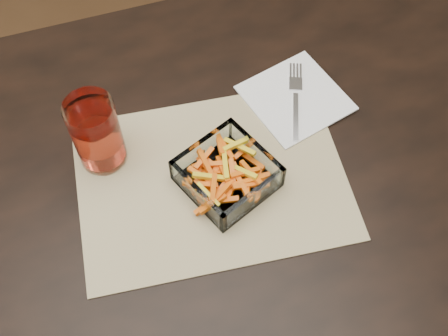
{
  "coord_description": "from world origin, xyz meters",
  "views": [
    {
      "loc": [
        -0.07,
        -0.45,
        1.58
      ],
      "look_at": [
        0.08,
        0.0,
        0.78
      ],
      "focal_mm": 45.0,
      "sensor_mm": 36.0,
      "label": 1
    }
  ],
  "objects_px": {
    "tumbler": "(97,135)",
    "fork": "(296,98)",
    "glass_bowl": "(227,175)",
    "dining_table": "(183,215)"
  },
  "relations": [
    {
      "from": "fork",
      "to": "dining_table",
      "type": "bearing_deg",
      "value": -133.23
    },
    {
      "from": "tumbler",
      "to": "fork",
      "type": "bearing_deg",
      "value": 1.74
    },
    {
      "from": "glass_bowl",
      "to": "fork",
      "type": "xyz_separation_m",
      "value": [
        0.17,
        0.13,
        -0.02
      ]
    },
    {
      "from": "glass_bowl",
      "to": "tumbler",
      "type": "distance_m",
      "value": 0.22
    },
    {
      "from": "dining_table",
      "to": "glass_bowl",
      "type": "xyz_separation_m",
      "value": [
        0.08,
        -0.01,
        0.11
      ]
    },
    {
      "from": "dining_table",
      "to": "fork",
      "type": "bearing_deg",
      "value": 24.95
    },
    {
      "from": "dining_table",
      "to": "fork",
      "type": "height_order",
      "value": "fork"
    },
    {
      "from": "dining_table",
      "to": "glass_bowl",
      "type": "bearing_deg",
      "value": -4.68
    },
    {
      "from": "glass_bowl",
      "to": "fork",
      "type": "height_order",
      "value": "glass_bowl"
    },
    {
      "from": "fork",
      "to": "glass_bowl",
      "type": "bearing_deg",
      "value": -122.39
    }
  ]
}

